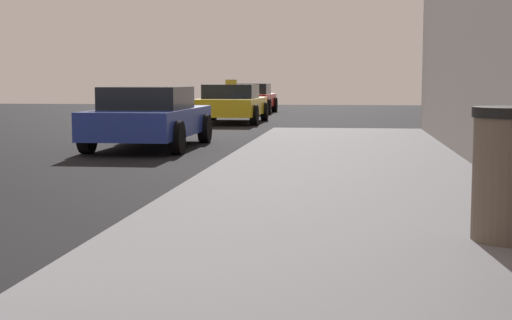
# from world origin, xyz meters

# --- Properties ---
(sidewalk) EXTENTS (4.00, 32.00, 0.15)m
(sidewalk) POSITION_xyz_m (4.00, 0.00, 0.07)
(sidewalk) COLOR slate
(sidewalk) RESTS_ON ground_plane
(car_blue) EXTENTS (1.98, 4.39, 1.27)m
(car_blue) POSITION_xyz_m (-0.11, 11.23, 0.65)
(car_blue) COLOR #233899
(car_blue) RESTS_ON ground_plane
(car_yellow) EXTENTS (2.06, 4.49, 1.43)m
(car_yellow) POSITION_xyz_m (0.12, 20.83, 0.65)
(car_yellow) COLOR yellow
(car_yellow) RESTS_ON ground_plane
(car_red) EXTENTS (1.96, 4.20, 1.27)m
(car_red) POSITION_xyz_m (-0.25, 28.60, 0.65)
(car_red) COLOR red
(car_red) RESTS_ON ground_plane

